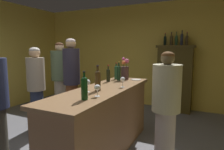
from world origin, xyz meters
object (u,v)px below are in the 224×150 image
(bartender, at_px, (166,106))
(wine_glass_rear, at_px, (97,88))
(bar_counter, at_px, (104,121))
(wine_bottle_rose, at_px, (108,74))
(display_bottle_midright, at_px, (182,39))
(cheese_plate, at_px, (136,80))
(display_bottle_right, at_px, (187,40))
(display_bottle_left, at_px, (165,40))
(display_bottle_center, at_px, (176,40))
(display_cabinet, at_px, (175,77))
(wine_bottle_pinot, at_px, (119,72))
(wine_bottle_malbec, at_px, (98,79))
(patron_in_grey, at_px, (36,87))
(patron_in_navy, at_px, (60,77))
(wine_bottle_chardonnay, at_px, (116,72))
(patron_near_entrance, at_px, (72,79))
(wine_glass_mid, at_px, (87,83))
(flower_arrangement, at_px, (125,70))
(wine_glass_front, at_px, (123,80))
(display_bottle_midleft, at_px, (171,40))
(wine_bottle_merlot, at_px, (84,87))

(bartender, bearing_deg, wine_glass_rear, 51.06)
(bar_counter, bearing_deg, bartender, 4.66)
(wine_bottle_rose, relative_size, display_bottle_midright, 0.84)
(cheese_plate, relative_size, display_bottle_right, 0.58)
(display_bottle_left, xyz_separation_m, display_bottle_center, (0.27, 0.00, 0.01))
(display_cabinet, xyz_separation_m, wine_bottle_pinot, (-0.71, -1.84, 0.29))
(display_cabinet, relative_size, display_bottle_left, 5.48)
(display_bottle_midright, bearing_deg, display_bottle_right, 0.00)
(display_bottle_center, bearing_deg, wine_bottle_malbec, -102.65)
(cheese_plate, relative_size, patron_in_grey, 0.11)
(wine_bottle_rose, height_order, patron_in_navy, patron_in_navy)
(wine_bottle_rose, xyz_separation_m, wine_glass_rear, (0.36, -1.00, -0.02))
(display_bottle_left, relative_size, display_bottle_midright, 0.85)
(display_cabinet, height_order, wine_bottle_chardonnay, display_cabinet)
(wine_bottle_pinot, height_order, wine_glass_rear, wine_bottle_pinot)
(wine_bottle_chardonnay, bearing_deg, patron_near_entrance, -161.38)
(wine_bottle_malbec, xyz_separation_m, display_bottle_right, (0.86, 2.75, 0.62))
(display_cabinet, bearing_deg, wine_glass_mid, -103.55)
(display_bottle_left, bearing_deg, bar_counter, -97.93)
(display_bottle_left, relative_size, patron_in_grey, 0.19)
(flower_arrangement, distance_m, patron_in_grey, 1.63)
(bar_counter, bearing_deg, wine_glass_front, 41.63)
(bar_counter, bearing_deg, patron_in_navy, 149.27)
(patron_in_grey, xyz_separation_m, bartender, (2.29, -0.01, -0.05))
(display_bottle_midleft, bearing_deg, flower_arrangement, -107.73)
(wine_bottle_rose, relative_size, wine_glass_front, 1.92)
(wine_glass_rear, bearing_deg, display_bottle_midright, 79.10)
(patron_in_navy, distance_m, bartender, 2.64)
(display_bottle_center, height_order, patron_in_grey, display_bottle_center)
(wine_bottle_rose, xyz_separation_m, cheese_plate, (0.37, 0.39, -0.12))
(wine_bottle_pinot, height_order, wine_glass_front, wine_bottle_pinot)
(wine_bottle_malbec, bearing_deg, display_bottle_center, 77.35)
(flower_arrangement, bearing_deg, display_bottle_center, 68.76)
(wine_glass_mid, height_order, wine_glass_rear, wine_glass_mid)
(display_bottle_center, bearing_deg, display_bottle_left, -180.00)
(wine_bottle_rose, bearing_deg, bartender, -23.52)
(flower_arrangement, bearing_deg, wine_bottle_merlot, -84.83)
(display_bottle_center, relative_size, display_bottle_midright, 0.91)
(wine_glass_front, xyz_separation_m, patron_in_navy, (-1.83, 0.76, -0.18))
(display_cabinet, xyz_separation_m, display_bottle_midright, (0.13, -0.00, 0.94))
(wine_bottle_chardonnay, bearing_deg, display_cabinet, 64.35)
(wine_glass_front, xyz_separation_m, display_bottle_midright, (0.53, 2.38, 0.69))
(display_bottle_midright, relative_size, patron_in_grey, 0.22)
(wine_glass_front, height_order, patron_in_navy, patron_in_navy)
(display_cabinet, bearing_deg, wine_bottle_chardonnay, -115.65)
(cheese_plate, bearing_deg, bartender, -50.70)
(display_bottle_midright, xyz_separation_m, patron_in_navy, (-2.36, -1.62, -0.87))
(wine_bottle_merlot, xyz_separation_m, bartender, (0.77, 0.72, -0.31))
(wine_bottle_chardonnay, bearing_deg, patron_in_grey, -147.26)
(wine_glass_rear, xyz_separation_m, patron_in_grey, (-1.58, 0.54, -0.22))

